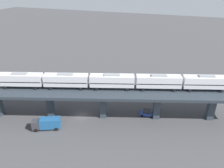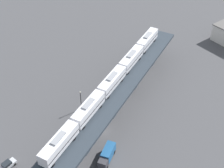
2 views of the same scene
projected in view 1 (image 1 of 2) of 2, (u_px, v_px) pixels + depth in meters
name	position (u px, v px, depth m)	size (l,w,h in m)	color
ground_plane	(81.00, 116.00, 63.09)	(400.00, 400.00, 0.00)	#424244
elevated_viaduct	(79.00, 95.00, 59.96)	(36.36, 90.11, 8.32)	#283039
subway_train	(112.00, 81.00, 59.29)	(21.91, 60.22, 4.45)	silver
street_car_silver	(26.00, 89.00, 76.31)	(2.37, 4.59, 1.89)	#B7BABF
street_car_blue	(147.00, 113.00, 62.91)	(2.44, 4.61, 1.89)	#233D93
delivery_truck	(47.00, 123.00, 57.06)	(5.13, 7.47, 3.20)	#333338
street_lamp	(100.00, 89.00, 69.70)	(0.44, 0.44, 6.94)	black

